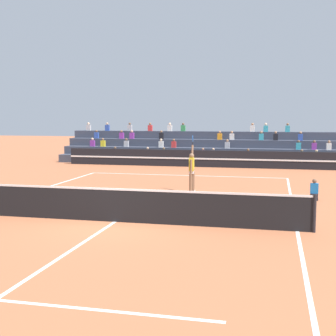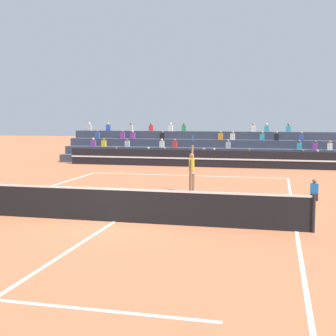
{
  "view_description": "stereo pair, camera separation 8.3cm",
  "coord_description": "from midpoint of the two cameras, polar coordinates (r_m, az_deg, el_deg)",
  "views": [
    {
      "loc": [
        4.83,
        -13.58,
        3.26
      ],
      "look_at": [
        0.4,
        5.64,
        1.1
      ],
      "focal_mm": 50.0,
      "sensor_mm": 36.0,
      "label": 1
    },
    {
      "loc": [
        4.91,
        -13.56,
        3.26
      ],
      "look_at": [
        0.4,
        5.64,
        1.1
      ],
      "focal_mm": 50.0,
      "sensor_mm": 36.0,
      "label": 2
    }
  ],
  "objects": [
    {
      "name": "bleacher_stand",
      "position": [
        33.73,
        4.88,
        2.11
      ],
      "size": [
        20.79,
        3.8,
        2.83
      ],
      "color": "#383D4C",
      "rests_on": "ground"
    },
    {
      "name": "tennis_net",
      "position": [
        14.67,
        -6.43,
        -4.46
      ],
      "size": [
        12.0,
        0.1,
        1.1
      ],
      "color": "black",
      "rests_on": "ground"
    },
    {
      "name": "tennis_player",
      "position": [
        20.1,
        3.03,
        -0.25
      ],
      "size": [
        0.33,
        0.93,
        2.5
      ],
      "color": "brown",
      "rests_on": "ground"
    },
    {
      "name": "court_lines",
      "position": [
        14.78,
        -6.41,
        -6.52
      ],
      "size": [
        11.1,
        23.9,
        0.01
      ],
      "color": "white",
      "rests_on": "ground"
    },
    {
      "name": "ball_kid_courtside",
      "position": [
        19.24,
        17.51,
        -2.8
      ],
      "size": [
        0.3,
        0.36,
        0.84
      ],
      "color": "black",
      "rests_on": "ground"
    },
    {
      "name": "ground_plane",
      "position": [
        14.78,
        -6.41,
        -6.54
      ],
      "size": [
        120.0,
        120.0,
        0.0
      ],
      "primitive_type": "plane",
      "color": "#AD603D"
    },
    {
      "name": "sponsor_banner_wall",
      "position": [
        30.64,
        4.01,
        1.16
      ],
      "size": [
        18.0,
        0.26,
        1.1
      ],
      "color": "black",
      "rests_on": "ground"
    },
    {
      "name": "tennis_ball",
      "position": [
        17.36,
        -8.78,
        -4.54
      ],
      "size": [
        0.07,
        0.07,
        0.07
      ],
      "primitive_type": "sphere",
      "color": "#C6DB33",
      "rests_on": "ground"
    }
  ]
}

